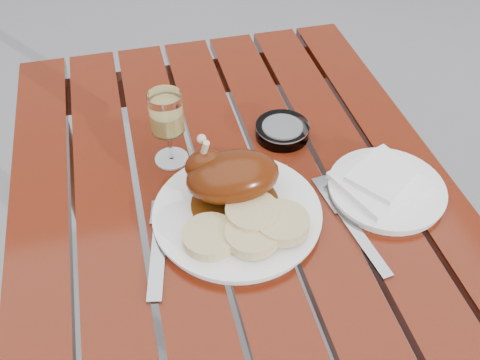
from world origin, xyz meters
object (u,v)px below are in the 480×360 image
(wine_glass, at_px, (168,129))
(ashtray, at_px, (282,131))
(dinner_plate, at_px, (237,214))
(table, at_px, (243,327))
(side_plate, at_px, (386,189))

(wine_glass, distance_m, ashtray, 0.24)
(dinner_plate, bearing_deg, table, 12.90)
(wine_glass, relative_size, ashtray, 1.41)
(ashtray, bearing_deg, dinner_plate, -126.13)
(dinner_plate, distance_m, ashtray, 0.24)
(side_plate, xyz_separation_m, ashtray, (-0.14, 0.20, 0.00))
(table, distance_m, side_plate, 0.47)
(dinner_plate, distance_m, wine_glass, 0.21)
(wine_glass, bearing_deg, table, -60.43)
(table, height_order, side_plate, side_plate)
(table, height_order, ashtray, ashtray)
(table, height_order, wine_glass, wine_glass)
(table, xyz_separation_m, dinner_plate, (-0.01, -0.00, 0.38))
(wine_glass, bearing_deg, side_plate, -26.81)
(dinner_plate, xyz_separation_m, wine_glass, (-0.09, 0.18, 0.07))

